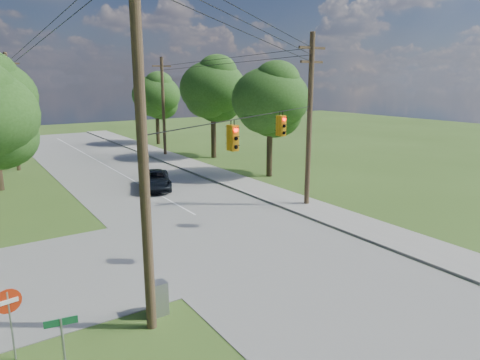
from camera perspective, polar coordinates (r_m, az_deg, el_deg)
ground at (r=16.54m, az=4.34°, el=-14.87°), size 140.00×140.00×0.00m
main_road at (r=21.29m, az=0.34°, el=-8.16°), size 10.00×100.00×0.03m
sidewalk_east at (r=25.40m, az=13.05°, el=-4.81°), size 2.60×100.00×0.12m
pole_sw at (r=12.77m, az=-12.97°, el=5.90°), size 2.00×0.32×12.00m
pole_ne at (r=26.57m, az=9.26°, el=8.08°), size 2.00×0.32×10.50m
pole_north_e at (r=45.26m, az=-10.19°, el=9.69°), size 2.00×0.32×10.00m
pole_north_w at (r=41.75m, az=-28.13°, el=8.07°), size 2.00×0.32×10.00m
power_lines at (r=25.35m, az=-9.21°, el=16.18°), size 13.93×29.62×4.93m
traffic_signals at (r=19.80m, az=2.63°, el=6.60°), size 4.91×3.27×1.05m
tree_e_near at (r=34.63m, az=4.06°, el=10.68°), size 6.20×6.20×8.81m
tree_e_mid at (r=43.22m, az=-3.64°, el=12.07°), size 6.60×6.60×9.64m
tree_e_far at (r=53.59m, az=-11.10°, el=11.02°), size 5.80×5.80×8.32m
car_main_north at (r=31.59m, az=-11.33°, el=0.02°), size 3.68×5.25×1.33m
control_cabinet at (r=15.21m, az=-10.99°, el=-15.27°), size 0.66×0.48×1.17m
do_not_enter_sign at (r=13.93m, az=-28.45°, el=-14.82°), size 0.73×0.15×2.18m
street_name_sign at (r=11.52m, az=-22.41°, el=-20.42°), size 0.73×0.16×2.46m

